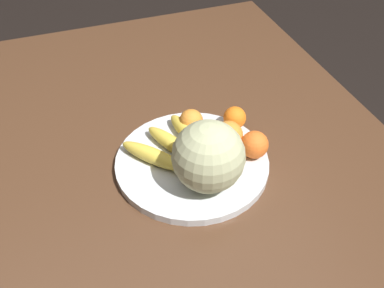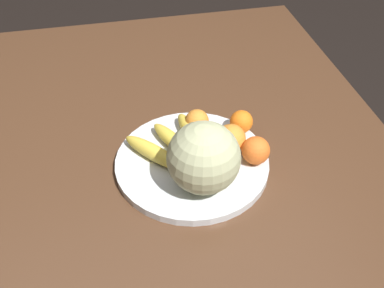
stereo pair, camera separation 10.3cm
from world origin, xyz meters
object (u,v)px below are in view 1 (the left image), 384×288
object	(u,v)px
melon	(208,157)
produce_tag	(196,142)
orange_front_right	(235,118)
fruit_bowl	(192,162)
banana_bunch	(171,145)
orange_mid_center	(228,135)
kitchen_table	(181,195)
orange_front_left	(191,121)
orange_back_left	(254,145)

from	to	relation	value
melon	produce_tag	bearing A→B (deg)	-8.90
melon	orange_front_right	world-z (taller)	melon
fruit_bowl	banana_bunch	bearing A→B (deg)	38.50
orange_mid_center	kitchen_table	bearing A→B (deg)	101.71
orange_front_left	orange_front_right	world-z (taller)	orange_front_left
melon	kitchen_table	bearing A→B (deg)	31.40
melon	orange_back_left	distance (m)	0.15
kitchen_table	melon	size ratio (longest dim) A/B	9.96
kitchen_table	produce_tag	world-z (taller)	produce_tag
banana_bunch	orange_mid_center	size ratio (longest dim) A/B	2.95
kitchen_table	orange_front_left	world-z (taller)	orange_front_left
banana_bunch	orange_mid_center	xyz separation A→B (m)	(-0.03, -0.13, 0.02)
banana_bunch	produce_tag	xyz separation A→B (m)	(0.01, -0.07, -0.02)
banana_bunch	produce_tag	world-z (taller)	banana_bunch
fruit_bowl	orange_front_right	xyz separation A→B (m)	(0.08, -0.14, 0.04)
banana_bunch	melon	bearing A→B (deg)	173.33
orange_back_left	orange_front_right	bearing A→B (deg)	0.17
orange_front_right	orange_mid_center	distance (m)	0.08
orange_mid_center	orange_back_left	distance (m)	0.07
fruit_bowl	orange_front_left	distance (m)	0.11
orange_front_right	orange_mid_center	bearing A→B (deg)	144.64
fruit_bowl	orange_back_left	distance (m)	0.15
kitchen_table	banana_bunch	bearing A→B (deg)	3.25
melon	orange_mid_center	size ratio (longest dim) A/B	2.24
orange_mid_center	melon	bearing A→B (deg)	136.82
orange_front_left	kitchen_table	bearing A→B (deg)	149.42
orange_front_left	banana_bunch	bearing A→B (deg)	128.35
kitchen_table	orange_front_left	distance (m)	0.19
melon	produce_tag	world-z (taller)	melon
orange_front_left	orange_front_right	distance (m)	0.11
orange_front_left	orange_mid_center	distance (m)	0.11
kitchen_table	banana_bunch	xyz separation A→B (m)	(0.06, 0.00, 0.12)
produce_tag	orange_front_right	bearing A→B (deg)	-27.17
kitchen_table	orange_back_left	xyz separation A→B (m)	(-0.02, -0.18, 0.13)
orange_front_left	orange_front_right	bearing A→B (deg)	-102.20
banana_bunch	orange_front_left	bearing A→B (deg)	-77.82
produce_tag	banana_bunch	bearing A→B (deg)	145.84
fruit_bowl	orange_mid_center	bearing A→B (deg)	-81.51
orange_front_right	produce_tag	world-z (taller)	orange_front_right
melon	orange_mid_center	distance (m)	0.14
fruit_bowl	melon	distance (m)	0.12
fruit_bowl	melon	bearing A→B (deg)	-174.19
orange_front_right	orange_mid_center	xyz separation A→B (m)	(-0.06, 0.05, 0.01)
banana_bunch	orange_back_left	distance (m)	0.20
banana_bunch	orange_front_left	xyz separation A→B (m)	(0.06, -0.07, 0.01)
melon	produce_tag	size ratio (longest dim) A/B	2.15
fruit_bowl	melon	world-z (taller)	melon
produce_tag	fruit_bowl	bearing A→B (deg)	-158.89
fruit_bowl	orange_front_right	distance (m)	0.17
kitchen_table	fruit_bowl	bearing A→B (deg)	-69.34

